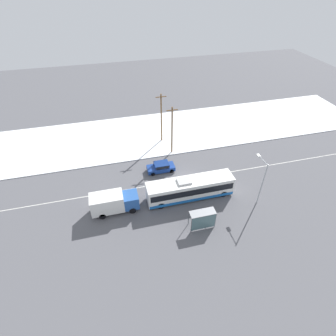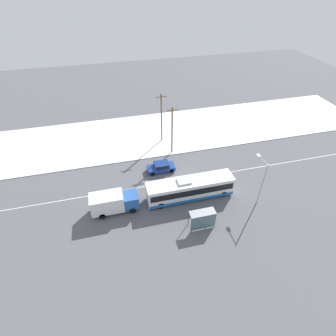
{
  "view_description": "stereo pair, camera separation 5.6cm",
  "coord_description": "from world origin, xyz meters",
  "px_view_note": "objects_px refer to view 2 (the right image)",
  "views": [
    {
      "loc": [
        -9.87,
        -28.02,
        25.98
      ],
      "look_at": [
        -2.31,
        1.65,
        1.4
      ],
      "focal_mm": 28.0,
      "sensor_mm": 36.0,
      "label": 1
    },
    {
      "loc": [
        -9.82,
        -28.03,
        25.98
      ],
      "look_at": [
        -2.31,
        1.65,
        1.4
      ],
      "focal_mm": 28.0,
      "sensor_mm": 36.0,
      "label": 2
    }
  ],
  "objects_px": {
    "box_truck": "(113,202)",
    "bus_shelter": "(203,218)",
    "city_bus": "(190,188)",
    "streetlamp": "(261,177)",
    "sedan_car": "(161,167)",
    "pedestrian_at_stop": "(199,215)",
    "utility_pole_roadside": "(172,130)",
    "utility_pole_snowlot": "(161,118)"
  },
  "relations": [
    {
      "from": "pedestrian_at_stop",
      "to": "streetlamp",
      "type": "height_order",
      "value": "streetlamp"
    },
    {
      "from": "utility_pole_snowlot",
      "to": "utility_pole_roadside",
      "type": "bearing_deg",
      "value": -78.65
    },
    {
      "from": "utility_pole_roadside",
      "to": "sedan_car",
      "type": "bearing_deg",
      "value": -123.08
    },
    {
      "from": "box_truck",
      "to": "bus_shelter",
      "type": "relative_size",
      "value": 1.94
    },
    {
      "from": "city_bus",
      "to": "streetlamp",
      "type": "xyz_separation_m",
      "value": [
        8.53,
        -2.81,
        2.67
      ]
    },
    {
      "from": "city_bus",
      "to": "utility_pole_roadside",
      "type": "relative_size",
      "value": 1.42
    },
    {
      "from": "utility_pole_snowlot",
      "to": "bus_shelter",
      "type": "bearing_deg",
      "value": -89.15
    },
    {
      "from": "pedestrian_at_stop",
      "to": "streetlamp",
      "type": "xyz_separation_m",
      "value": [
        8.75,
        1.55,
        3.24
      ]
    },
    {
      "from": "box_truck",
      "to": "streetlamp",
      "type": "height_order",
      "value": "streetlamp"
    },
    {
      "from": "city_bus",
      "to": "box_truck",
      "type": "bearing_deg",
      "value": -179.88
    },
    {
      "from": "box_truck",
      "to": "pedestrian_at_stop",
      "type": "distance_m",
      "value": 11.02
    },
    {
      "from": "city_bus",
      "to": "utility_pole_snowlot",
      "type": "xyz_separation_m",
      "value": [
        -0.44,
        15.0,
        3.08
      ]
    },
    {
      "from": "pedestrian_at_stop",
      "to": "sedan_car",
      "type": "bearing_deg",
      "value": 102.06
    },
    {
      "from": "sedan_car",
      "to": "pedestrian_at_stop",
      "type": "height_order",
      "value": "pedestrian_at_stop"
    },
    {
      "from": "box_truck",
      "to": "streetlamp",
      "type": "xyz_separation_m",
      "value": [
        18.86,
        -2.79,
        2.64
      ]
    },
    {
      "from": "bus_shelter",
      "to": "utility_pole_roadside",
      "type": "bearing_deg",
      "value": 88.23
    },
    {
      "from": "box_truck",
      "to": "sedan_car",
      "type": "distance_m",
      "value": 10.18
    },
    {
      "from": "bus_shelter",
      "to": "box_truck",
      "type": "bearing_deg",
      "value": 151.91
    },
    {
      "from": "sedan_car",
      "to": "bus_shelter",
      "type": "distance_m",
      "value": 12.22
    },
    {
      "from": "sedan_car",
      "to": "streetlamp",
      "type": "xyz_separation_m",
      "value": [
        11.07,
        -9.3,
        3.41
      ]
    },
    {
      "from": "bus_shelter",
      "to": "city_bus",
      "type": "bearing_deg",
      "value": 88.54
    },
    {
      "from": "sedan_car",
      "to": "pedestrian_at_stop",
      "type": "xyz_separation_m",
      "value": [
        2.32,
        -10.85,
        0.16
      ]
    },
    {
      "from": "box_truck",
      "to": "streetlamp",
      "type": "relative_size",
      "value": 0.92
    },
    {
      "from": "city_bus",
      "to": "utility_pole_roadside",
      "type": "xyz_separation_m",
      "value": [
        0.37,
        10.95,
        2.83
      ]
    },
    {
      "from": "box_truck",
      "to": "utility_pole_snowlot",
      "type": "relative_size",
      "value": 0.68
    },
    {
      "from": "box_truck",
      "to": "utility_pole_snowlot",
      "type": "bearing_deg",
      "value": 56.67
    },
    {
      "from": "sedan_car",
      "to": "pedestrian_at_stop",
      "type": "relative_size",
      "value": 2.67
    },
    {
      "from": "box_truck",
      "to": "sedan_car",
      "type": "height_order",
      "value": "box_truck"
    },
    {
      "from": "sedan_car",
      "to": "pedestrian_at_stop",
      "type": "bearing_deg",
      "value": 102.06
    },
    {
      "from": "box_truck",
      "to": "utility_pole_roadside",
      "type": "height_order",
      "value": "utility_pole_roadside"
    },
    {
      "from": "box_truck",
      "to": "utility_pole_roadside",
      "type": "relative_size",
      "value": 0.73
    },
    {
      "from": "bus_shelter",
      "to": "streetlamp",
      "type": "distance_m",
      "value": 9.42
    },
    {
      "from": "city_bus",
      "to": "box_truck",
      "type": "distance_m",
      "value": 10.33
    },
    {
      "from": "city_bus",
      "to": "sedan_car",
      "type": "height_order",
      "value": "city_bus"
    },
    {
      "from": "bus_shelter",
      "to": "utility_pole_roadside",
      "type": "xyz_separation_m",
      "value": [
        0.51,
        16.41,
        2.7
      ]
    },
    {
      "from": "bus_shelter",
      "to": "utility_pole_snowlot",
      "type": "relative_size",
      "value": 0.35
    },
    {
      "from": "streetlamp",
      "to": "utility_pole_snowlot",
      "type": "distance_m",
      "value": 19.95
    },
    {
      "from": "city_bus",
      "to": "utility_pole_roadside",
      "type": "bearing_deg",
      "value": 88.07
    },
    {
      "from": "box_truck",
      "to": "streetlamp",
      "type": "bearing_deg",
      "value": -8.41
    },
    {
      "from": "streetlamp",
      "to": "utility_pole_snowlot",
      "type": "height_order",
      "value": "utility_pole_snowlot"
    },
    {
      "from": "box_truck",
      "to": "bus_shelter",
      "type": "distance_m",
      "value": 11.55
    },
    {
      "from": "pedestrian_at_stop",
      "to": "utility_pole_snowlot",
      "type": "height_order",
      "value": "utility_pole_snowlot"
    }
  ]
}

